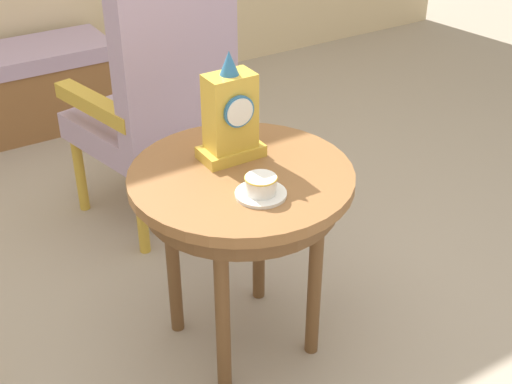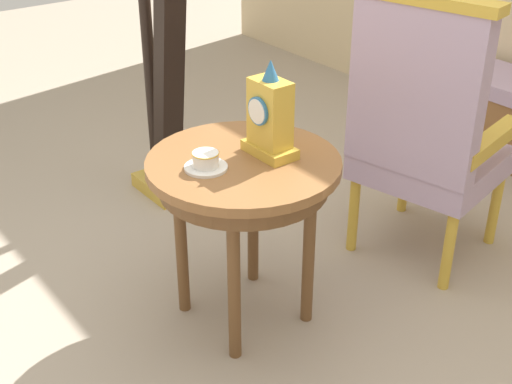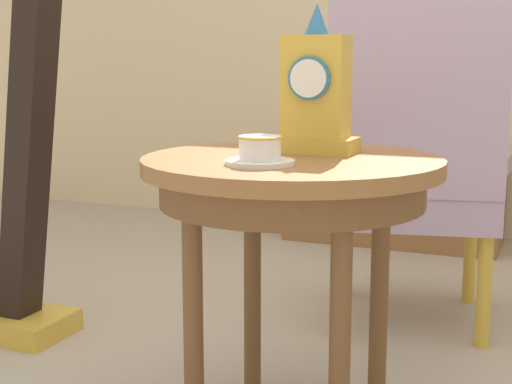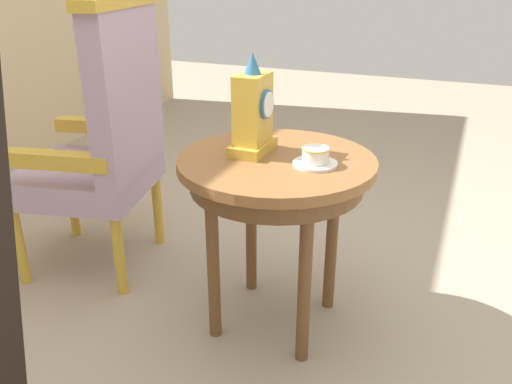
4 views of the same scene
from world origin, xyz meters
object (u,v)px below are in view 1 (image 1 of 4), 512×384
at_px(window_bench, 12,92).
at_px(teacup_left, 261,187).
at_px(side_table, 241,196).
at_px(armchair, 161,90).
at_px(mantel_clock, 231,117).

bearing_deg(window_bench, teacup_left, -85.06).
height_order(side_table, window_bench, side_table).
bearing_deg(window_bench, side_table, -84.16).
bearing_deg(teacup_left, armchair, 82.01).
bearing_deg(side_table, window_bench, 95.84).
height_order(mantel_clock, armchair, armchair).
distance_m(side_table, teacup_left, 0.18).
distance_m(mantel_clock, window_bench, 1.98).
relative_size(side_table, mantel_clock, 1.99).
height_order(armchair, window_bench, armchair).
distance_m(teacup_left, window_bench, 2.18).
xyz_separation_m(side_table, teacup_left, (-0.02, -0.14, 0.11)).
bearing_deg(window_bench, mantel_clock, -83.22).
xyz_separation_m(teacup_left, window_bench, (-0.18, 2.12, -0.46)).
distance_m(mantel_clock, armchair, 0.74).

